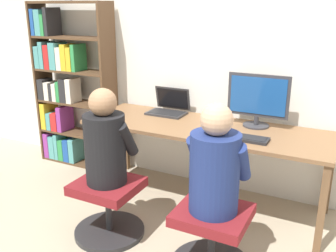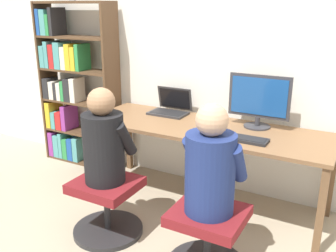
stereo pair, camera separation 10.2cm
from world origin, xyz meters
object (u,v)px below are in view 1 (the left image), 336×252
(laptop, at_px, (168,108))
(person_at_monitor, at_px, (215,166))
(office_chair_right, at_px, (108,206))
(keyboard, at_px, (242,137))
(person_at_laptop, at_px, (105,142))
(office_chair_left, at_px, (212,237))
(desktop_monitor, at_px, (258,100))
(bookshelf, at_px, (65,90))

(laptop, bearing_deg, person_at_monitor, -50.48)
(office_chair_right, distance_m, person_at_monitor, 0.97)
(keyboard, height_order, person_at_laptop, person_at_laptop)
(person_at_monitor, bearing_deg, laptop, 129.52)
(office_chair_left, relative_size, office_chair_right, 1.00)
(desktop_monitor, xyz_separation_m, office_chair_right, (-0.84, -0.96, -0.70))
(office_chair_left, distance_m, office_chair_right, 0.83)
(office_chair_right, bearing_deg, person_at_monitor, -1.26)
(desktop_monitor, xyz_separation_m, office_chair_left, (-0.00, -0.98, -0.70))
(office_chair_right, xyz_separation_m, person_at_laptop, (0.00, 0.01, 0.51))
(bookshelf, bearing_deg, office_chair_left, -25.69)
(keyboard, distance_m, person_at_monitor, 0.62)
(laptop, relative_size, bookshelf, 0.20)
(office_chair_left, distance_m, bookshelf, 2.35)
(laptop, bearing_deg, keyboard, -25.09)
(desktop_monitor, bearing_deg, keyboard, -92.54)
(desktop_monitor, xyz_separation_m, person_at_laptop, (-0.84, -0.96, -0.19))
(person_at_laptop, bearing_deg, office_chair_left, -1.95)
(desktop_monitor, distance_m, office_chair_left, 1.21)
(person_at_monitor, xyz_separation_m, bookshelf, (-2.05, 0.98, 0.08))
(office_chair_right, relative_size, person_at_laptop, 0.76)
(desktop_monitor, distance_m, office_chair_right, 1.45)
(keyboard, height_order, office_chair_right, keyboard)
(keyboard, distance_m, office_chair_right, 1.13)
(office_chair_right, bearing_deg, office_chair_left, -1.60)
(desktop_monitor, distance_m, laptop, 0.84)
(person_at_monitor, relative_size, person_at_laptop, 1.00)
(laptop, height_order, office_chair_right, laptop)
(laptop, bearing_deg, bookshelf, -179.14)
(keyboard, relative_size, office_chair_right, 0.75)
(person_at_laptop, bearing_deg, office_chair_right, -90.00)
(desktop_monitor, xyz_separation_m, laptop, (-0.83, 0.02, -0.17))
(keyboard, relative_size, bookshelf, 0.23)
(laptop, bearing_deg, office_chair_left, -50.62)
(office_chair_right, bearing_deg, keyboard, 36.24)
(office_chair_left, height_order, person_at_laptop, person_at_laptop)
(person_at_monitor, xyz_separation_m, person_at_laptop, (-0.83, 0.02, 0.01))
(laptop, distance_m, office_chair_right, 1.11)
(desktop_monitor, bearing_deg, person_at_laptop, -131.16)
(laptop, distance_m, person_at_laptop, 0.98)
(person_at_laptop, bearing_deg, person_at_monitor, -1.60)
(laptop, height_order, person_at_monitor, person_at_monitor)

